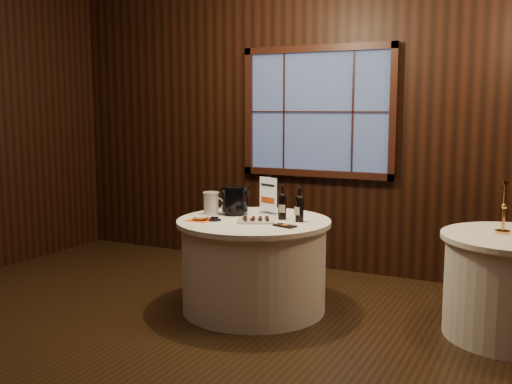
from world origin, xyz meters
The scene contains 14 objects.
ground centered at (0.00, 0.00, 0.00)m, with size 6.00×6.00×0.00m, color black.
back_wall centered at (0.00, 2.48, 1.54)m, with size 6.00×0.10×3.00m.
main_table centered at (0.00, 1.00, 0.39)m, with size 1.28×1.28×0.77m.
sign_stand centered at (0.02, 1.26, 0.89)m, with size 0.20×0.16×0.34m.
port_bottle_left centered at (0.20, 1.12, 0.90)m, with size 0.07×0.08×0.29m.
port_bottle_right centered at (0.37, 1.08, 0.90)m, with size 0.07×0.08×0.29m.
ice_bucket centered at (-0.25, 1.14, 0.90)m, with size 0.24×0.24×0.25m.
chocolate_plate centered at (0.07, 0.90, 0.79)m, with size 0.35×0.30×0.04m.
chocolate_box centered at (0.35, 0.84, 0.78)m, with size 0.18×0.09×0.01m, color black.
grape_bunch centered at (-0.25, 0.78, 0.79)m, with size 0.16×0.09×0.04m.
glass_pitcher centered at (-0.43, 1.03, 0.87)m, with size 0.18×0.14×0.20m.
orange_napkin centered at (-0.38, 0.78, 0.77)m, with size 0.20×0.20×0.00m, color orange.
cracker_bowl centered at (-0.38, 0.78, 0.79)m, with size 0.14×0.14×0.03m, color silver.
brass_candlestick centered at (1.90, 1.34, 0.91)m, with size 0.11×0.11×0.40m.
Camera 1 is at (2.20, -3.36, 1.69)m, focal length 42.00 mm.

